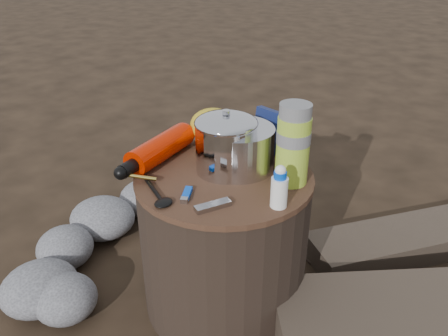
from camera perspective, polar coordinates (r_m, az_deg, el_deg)
The scene contains 14 objects.
ground at distance 1.57m, azimuth 0.00°, elevation -15.72°, with size 60.00×60.00×0.00m, color black.
stump at distance 1.42m, azimuth 0.00°, elevation -8.99°, with size 0.50×0.50×0.46m, color black.
rock_ring at distance 1.76m, azimuth -11.09°, elevation -7.17°, with size 0.39×0.85×0.17m, color slate, non-canonical shape.
foil_windscreen at distance 1.31m, azimuth 1.79°, elevation 2.46°, with size 0.20×0.20×0.12m, color silver.
camping_pot at distance 1.28m, azimuth 0.27°, elevation 3.14°, with size 0.17×0.17×0.17m, color silver.
fuel_bottle at distance 1.37m, azimuth -7.91°, elevation 2.37°, with size 0.08×0.31×0.08m, color red, non-canonical shape.
thermos at distance 1.22m, azimuth 8.50°, elevation 2.84°, with size 0.09×0.09×0.22m, color #A1C334.
travel_mug at distance 1.34m, azimuth 8.44°, elevation 2.78°, with size 0.08×0.08×0.12m, color black.
stuff_sack at distance 1.46m, azimuth -1.10°, elevation 5.11°, with size 0.17×0.14×0.11m, color gold.
food_pouch at distance 1.42m, azimuth 5.52°, elevation 4.61°, with size 0.10×0.02×0.13m, color #121D4F.
lighter at distance 1.20m, azimuth -4.58°, elevation -3.09°, with size 0.02×0.07×0.01m, color blue.
multitool at distance 1.14m, azimuth -1.39°, elevation -4.69°, with size 0.03×0.09×0.01m, color #A0A0A5.
spork at distance 1.23m, azimuth -8.68°, elevation -2.58°, with size 0.03×0.16×0.01m, color black, non-canonical shape.
squeeze_bottle at distance 1.14m, azimuth 6.84°, elevation -2.54°, with size 0.04×0.04×0.10m, color white.
Camera 1 is at (0.61, -0.95, 1.08)m, focal length 37.09 mm.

